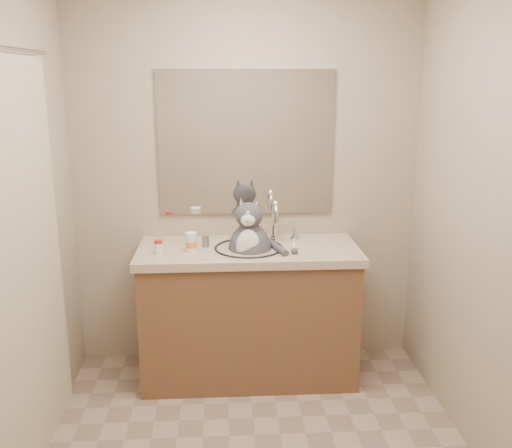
{
  "coord_description": "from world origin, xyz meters",
  "views": [
    {
      "loc": [
        -0.15,
        -2.34,
        1.86
      ],
      "look_at": [
        0.03,
        0.65,
        1.08
      ],
      "focal_mm": 40.0,
      "sensor_mm": 36.0,
      "label": 1
    }
  ],
  "objects_px": {
    "cat": "(250,247)",
    "pill_bottle_redcap": "(159,247)",
    "pill_bottle_orange": "(191,243)",
    "grey_canister": "(206,241)"
  },
  "relations": [
    {
      "from": "cat",
      "to": "grey_canister",
      "type": "xyz_separation_m",
      "value": [
        -0.27,
        0.06,
        0.02
      ]
    },
    {
      "from": "cat",
      "to": "pill_bottle_orange",
      "type": "xyz_separation_m",
      "value": [
        -0.35,
        -0.04,
        0.05
      ]
    },
    {
      "from": "cat",
      "to": "pill_bottle_redcap",
      "type": "xyz_separation_m",
      "value": [
        -0.54,
        -0.07,
        0.03
      ]
    },
    {
      "from": "pill_bottle_redcap",
      "to": "grey_canister",
      "type": "distance_m",
      "value": 0.3
    },
    {
      "from": "pill_bottle_redcap",
      "to": "pill_bottle_orange",
      "type": "bearing_deg",
      "value": 9.06
    },
    {
      "from": "cat",
      "to": "grey_canister",
      "type": "height_order",
      "value": "cat"
    },
    {
      "from": "grey_canister",
      "to": "cat",
      "type": "bearing_deg",
      "value": -12.99
    },
    {
      "from": "cat",
      "to": "pill_bottle_redcap",
      "type": "distance_m",
      "value": 0.54
    },
    {
      "from": "cat",
      "to": "pill_bottle_orange",
      "type": "bearing_deg",
      "value": -165.55
    },
    {
      "from": "cat",
      "to": "pill_bottle_orange",
      "type": "relative_size",
      "value": 4.51
    }
  ]
}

